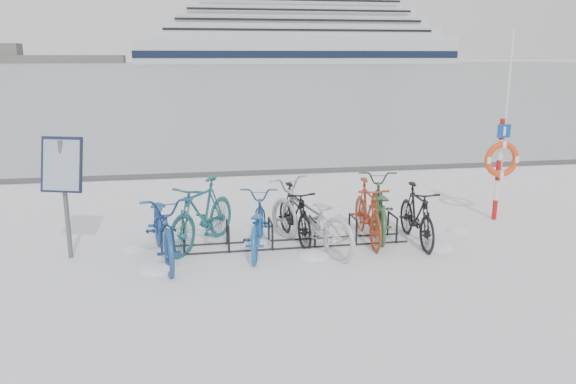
% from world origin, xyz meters
% --- Properties ---
extents(ground, '(900.00, 900.00, 0.00)m').
position_xyz_m(ground, '(0.00, 0.00, 0.00)').
color(ground, white).
rests_on(ground, ground).
extents(ice_sheet, '(400.00, 298.00, 0.02)m').
position_xyz_m(ice_sheet, '(0.00, 155.00, 0.01)').
color(ice_sheet, '#9AA7AE').
rests_on(ice_sheet, ground).
extents(quay_edge, '(400.00, 0.25, 0.10)m').
position_xyz_m(quay_edge, '(0.00, 5.90, 0.05)').
color(quay_edge, '#3F3F42').
rests_on(quay_edge, ground).
extents(bike_rack, '(4.00, 0.48, 0.46)m').
position_xyz_m(bike_rack, '(0.00, 0.00, 0.18)').
color(bike_rack, black).
rests_on(bike_rack, ground).
extents(info_board, '(0.69, 0.43, 1.95)m').
position_xyz_m(info_board, '(-3.59, -0.04, 1.40)').
color(info_board, '#595B5E').
rests_on(info_board, ground).
extents(lifebuoy_station, '(0.70, 0.22, 3.62)m').
position_xyz_m(lifebuoy_station, '(4.22, 0.76, 1.22)').
color(lifebuoy_station, '#B40E0F').
rests_on(lifebuoy_station, ground).
extents(cruise_ferry, '(129.97, 24.53, 42.70)m').
position_xyz_m(cruise_ferry, '(41.86, 225.03, 11.63)').
color(cruise_ferry, white).
rests_on(cruise_ferry, ground).
extents(bike_0, '(1.11, 2.30, 1.16)m').
position_xyz_m(bike_0, '(-2.10, -0.30, 0.58)').
color(bike_0, navy).
rests_on(bike_0, ground).
extents(bike_1, '(1.54, 1.93, 1.17)m').
position_xyz_m(bike_1, '(-1.49, 0.23, 0.59)').
color(bike_1, '#19545B').
rests_on(bike_1, ground).
extents(bike_2, '(1.00, 1.95, 0.98)m').
position_xyz_m(bike_2, '(-0.61, -0.15, 0.49)').
color(bike_2, '#1C589C').
rests_on(bike_2, ground).
extents(bike_3, '(0.72, 1.74, 1.01)m').
position_xyz_m(bike_3, '(0.10, 0.26, 0.51)').
color(bike_3, black).
rests_on(bike_3, ground).
extents(bike_4, '(1.67, 2.33, 1.16)m').
position_xyz_m(bike_4, '(0.26, -0.22, 0.58)').
color(bike_4, '#AAACB3').
rests_on(bike_4, ground).
extents(bike_5, '(0.64, 1.85, 1.09)m').
position_xyz_m(bike_5, '(1.34, 0.02, 0.55)').
color(bike_5, maroon).
rests_on(bike_5, ground).
extents(bike_6, '(1.18, 2.14, 1.06)m').
position_xyz_m(bike_6, '(1.69, 0.42, 0.53)').
color(bike_6, '#2C5731').
rests_on(bike_6, ground).
extents(bike_7, '(0.59, 1.76, 1.04)m').
position_xyz_m(bike_7, '(2.15, -0.21, 0.52)').
color(bike_7, black).
rests_on(bike_7, ground).
extents(snow_drifts, '(6.22, 1.75, 0.21)m').
position_xyz_m(snow_drifts, '(0.18, -0.24, 0.00)').
color(snow_drifts, white).
rests_on(snow_drifts, ground).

